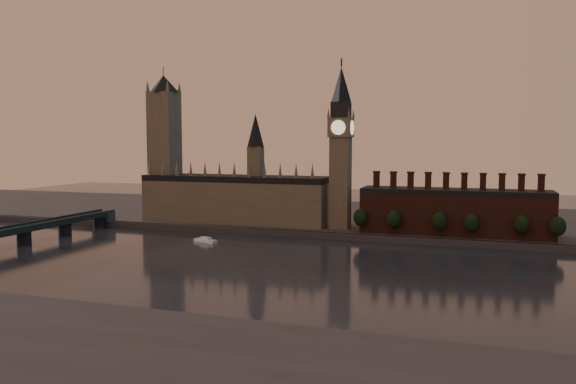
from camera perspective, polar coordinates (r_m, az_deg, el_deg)
name	(u,v)px	position (r m, az deg, el deg)	size (l,w,h in m)	color
ground	(264,270)	(261.60, -2.50, -7.94)	(900.00, 900.00, 0.00)	black
north_bank	(348,217)	(429.54, 6.11, -2.55)	(900.00, 182.00, 4.00)	#414145
palace_of_westminster	(236,196)	(387.54, -5.26, -0.45)	(130.00, 30.30, 74.00)	#7C7158
victoria_tower	(165,142)	(411.52, -12.42, 5.00)	(24.00, 24.00, 108.00)	#7C7158
big_ben	(341,145)	(357.19, 5.38, 4.73)	(15.00, 15.00, 107.00)	#7C7158
chimney_block	(454,211)	(350.25, 16.55, -1.86)	(110.00, 25.00, 37.00)	#53291F
embankment_tree_0	(360,217)	(342.40, 7.37, -2.58)	(8.60, 8.60, 14.88)	black
embankment_tree_1	(394,219)	(338.09, 10.69, -2.73)	(8.60, 8.60, 14.88)	black
embankment_tree_2	(439,221)	(335.50, 15.12, -2.88)	(8.60, 8.60, 14.88)	black
embankment_tree_3	(471,223)	(335.02, 18.13, -2.96)	(8.60, 8.60, 14.88)	black
embankment_tree_4	(522,224)	(337.02, 22.65, -3.06)	(8.60, 8.60, 14.88)	black
embankment_tree_5	(558,226)	(337.19, 25.72, -3.17)	(8.60, 8.60, 14.88)	black
river_boat	(206,240)	(335.55, -8.38, -4.88)	(15.90, 8.68, 3.06)	silver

